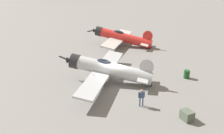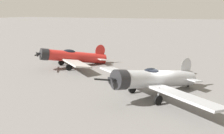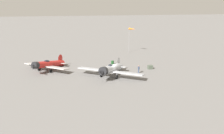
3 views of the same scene
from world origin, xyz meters
name	(u,v)px [view 3 (image 3 of 3)]	position (x,y,z in m)	size (l,w,h in m)	color
ground_plane	(112,76)	(0.00, 0.00, 0.00)	(400.00, 400.00, 0.00)	slate
airplane_foreground	(111,69)	(-0.28, -0.43, 1.52)	(12.18, 9.56, 3.05)	#B7BABF
airplane_mid_apron	(48,64)	(-12.67, 6.12, 1.36)	(9.64, 9.42, 2.92)	red
ground_crew_mechanic	(139,68)	(5.71, 0.71, 1.00)	(0.23, 0.64, 1.64)	#384766
equipment_crate	(150,67)	(9.11, 3.21, 0.41)	(1.10, 0.88, 0.83)	#4C5647
fuel_drum	(113,63)	(1.69, 8.27, 0.46)	(0.69, 0.69, 0.92)	#19471E
windsock_mast	(132,30)	(9.61, 20.43, 6.49)	(1.73, 2.25, 7.06)	gray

